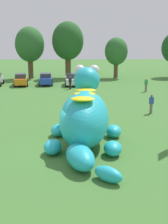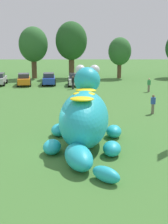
{
  "view_description": "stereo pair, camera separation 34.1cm",
  "coord_description": "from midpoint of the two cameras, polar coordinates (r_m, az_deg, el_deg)",
  "views": [
    {
      "loc": [
        0.68,
        -17.2,
        6.51
      ],
      "look_at": [
        1.15,
        1.61,
        1.88
      ],
      "focal_mm": 47.99,
      "sensor_mm": 36.0,
      "label": 1
    },
    {
      "loc": [
        1.02,
        -17.21,
        6.51
      ],
      "look_at": [
        1.15,
        1.61,
        1.88
      ],
      "focal_mm": 47.99,
      "sensor_mm": 36.0,
      "label": 2
    }
  ],
  "objects": [
    {
      "name": "giant_inflatable_creature",
      "position": [
        18.43,
        -0.41,
        -1.16
      ],
      "size": [
        5.04,
        9.41,
        4.76
      ],
      "color": "#23B2C6",
      "rests_on": "ground"
    },
    {
      "name": "tree_centre",
      "position": [
        50.88,
        5.96,
        11.38
      ],
      "size": [
        3.79,
        3.79,
        6.73
      ],
      "color": "brown",
      "rests_on": "ground"
    },
    {
      "name": "spectator_near_inflatable",
      "position": [
        38.36,
        11.48,
        5.07
      ],
      "size": [
        0.38,
        0.26,
        1.71
      ],
      "color": "#726656",
      "rests_on": "ground"
    },
    {
      "name": "spectator_wandering",
      "position": [
        27.15,
        12.34,
        1.47
      ],
      "size": [
        0.38,
        0.26,
        1.71
      ],
      "color": "#726656",
      "rests_on": "ground"
    },
    {
      "name": "car_blue",
      "position": [
        43.58,
        -7.52,
        6.26
      ],
      "size": [
        2.22,
        4.24,
        1.72
      ],
      "color": "#2347B7",
      "rests_on": "ground"
    },
    {
      "name": "tree_centre_left",
      "position": [
        51.0,
        -3.3,
        13.3
      ],
      "size": [
        5.22,
        5.22,
        9.27
      ],
      "color": "brown",
      "rests_on": "ground"
    },
    {
      "name": "tree_mid_left",
      "position": [
        51.02,
        -10.5,
        12.49
      ],
      "size": [
        4.75,
        4.75,
        8.43
      ],
      "color": "brown",
      "rests_on": "ground"
    },
    {
      "name": "car_orange",
      "position": [
        43.55,
        -12.17,
        6.06
      ],
      "size": [
        2.44,
        4.32,
        1.72
      ],
      "color": "orange",
      "rests_on": "ground"
    },
    {
      "name": "car_white",
      "position": [
        42.74,
        -2.6,
        6.22
      ],
      "size": [
        2.09,
        4.18,
        1.72
      ],
      "color": "white",
      "rests_on": "ground"
    },
    {
      "name": "ground_plane",
      "position": [
        18.41,
        -4.01,
        -6.91
      ],
      "size": [
        160.0,
        160.0,
        0.0
      ],
      "primitive_type": "plane",
      "color": "#427533"
    },
    {
      "name": "spectator_mid_field",
      "position": [
        39.57,
        -2.9,
        5.59
      ],
      "size": [
        0.38,
        0.26,
        1.71
      ],
      "color": "black",
      "rests_on": "ground"
    }
  ]
}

